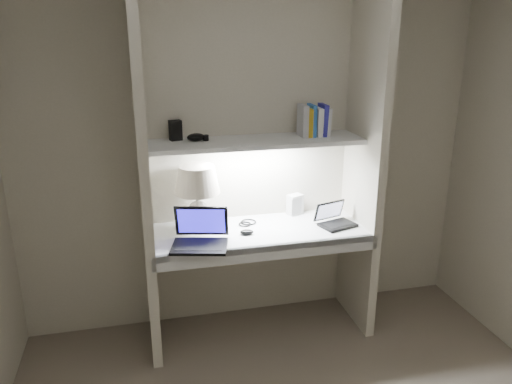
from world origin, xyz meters
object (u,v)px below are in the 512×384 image
object	(u,v)px
speaker	(295,204)
laptop_main	(200,237)
table_lamp	(197,187)
laptop_netbook	(335,220)
book_row	(314,121)

from	to	relation	value
speaker	laptop_main	bearing A→B (deg)	-174.82
laptop_main	table_lamp	bearing A→B (deg)	99.10
laptop_netbook	book_row	world-z (taller)	book_row
laptop_netbook	table_lamp	bearing A→B (deg)	154.70
table_lamp	speaker	bearing A→B (deg)	9.86
table_lamp	speaker	size ratio (longest dim) A/B	2.97
laptop_main	speaker	bearing A→B (deg)	40.87
book_row	laptop_main	bearing A→B (deg)	-161.47
laptop_main	laptop_netbook	xyz separation A→B (m)	(0.94, 0.11, -0.02)
laptop_main	laptop_netbook	bearing A→B (deg)	20.90
laptop_netbook	laptop_main	bearing A→B (deg)	169.95
table_lamp	book_row	world-z (taller)	book_row
table_lamp	book_row	size ratio (longest dim) A/B	2.08
laptop_netbook	book_row	distance (m)	0.69
speaker	table_lamp	bearing A→B (deg)	168.19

